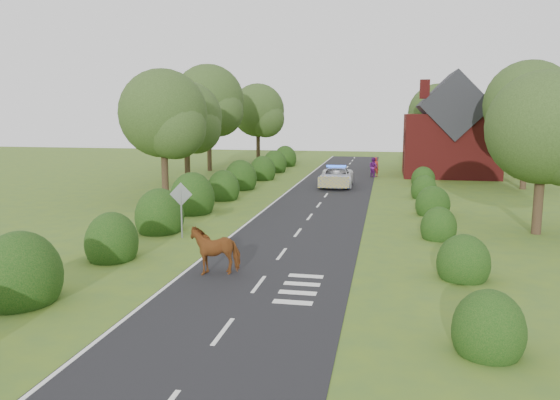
% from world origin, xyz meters
% --- Properties ---
extents(ground, '(120.00, 120.00, 0.00)m').
position_xyz_m(ground, '(0.00, 0.00, 0.00)').
color(ground, '#406226').
extents(road, '(6.00, 70.00, 0.02)m').
position_xyz_m(road, '(0.00, 15.00, 0.01)').
color(road, black).
rests_on(road, ground).
extents(road_markings, '(4.96, 70.00, 0.01)m').
position_xyz_m(road_markings, '(-1.60, 12.93, 0.03)').
color(road_markings, white).
rests_on(road_markings, road).
extents(hedgerow_left, '(2.75, 50.41, 3.00)m').
position_xyz_m(hedgerow_left, '(-6.51, 11.69, 0.75)').
color(hedgerow_left, black).
rests_on(hedgerow_left, ground).
extents(hedgerow_right, '(2.10, 45.78, 2.10)m').
position_xyz_m(hedgerow_right, '(6.60, 11.21, 0.55)').
color(hedgerow_right, black).
rests_on(hedgerow_right, ground).
extents(tree_left_a, '(5.74, 5.60, 8.38)m').
position_xyz_m(tree_left_a, '(-9.75, 11.86, 5.34)').
color(tree_left_a, '#332316').
rests_on(tree_left_a, ground).
extents(tree_left_b, '(5.74, 5.60, 8.07)m').
position_xyz_m(tree_left_b, '(-11.25, 19.86, 5.04)').
color(tree_left_b, '#332316').
rests_on(tree_left_b, ground).
extents(tree_left_c, '(6.97, 6.80, 10.22)m').
position_xyz_m(tree_left_c, '(-12.70, 29.83, 6.53)').
color(tree_left_c, '#332316').
rests_on(tree_left_c, ground).
extents(tree_left_d, '(6.15, 6.00, 8.89)m').
position_xyz_m(tree_left_d, '(-10.23, 39.85, 5.64)').
color(tree_left_d, '#332316').
rests_on(tree_left_d, ground).
extents(tree_right_a, '(5.33, 5.20, 7.56)m').
position_xyz_m(tree_right_a, '(11.23, 5.87, 4.74)').
color(tree_right_a, '#332316').
rests_on(tree_right_a, ground).
extents(tree_right_b, '(6.56, 6.40, 9.40)m').
position_xyz_m(tree_right_b, '(14.29, 21.84, 5.94)').
color(tree_right_b, '#332316').
rests_on(tree_right_b, ground).
extents(tree_right_c, '(6.15, 6.00, 8.58)m').
position_xyz_m(tree_right_c, '(9.27, 37.85, 5.34)').
color(tree_right_c, '#332316').
rests_on(tree_right_c, ground).
extents(road_sign, '(1.06, 0.08, 2.53)m').
position_xyz_m(road_sign, '(-5.00, 2.00, 1.65)').
color(road_sign, gray).
rests_on(road_sign, ground).
extents(house, '(8.00, 7.40, 9.17)m').
position_xyz_m(house, '(9.49, 30.00, 3.79)').
color(house, maroon).
rests_on(house, ground).
extents(cow, '(2.26, 1.79, 1.42)m').
position_xyz_m(cow, '(-1.83, -2.88, 0.71)').
color(cow, '#5A3516').
rests_on(cow, ground).
extents(police_van, '(2.62, 5.49, 1.64)m').
position_xyz_m(police_van, '(0.24, 20.73, 0.75)').
color(police_van, silver).
rests_on(police_van, ground).
extents(pedestrian_red, '(0.69, 0.52, 1.72)m').
position_xyz_m(pedestrian_red, '(3.02, 28.23, 0.86)').
color(pedestrian_red, '#AD2923').
rests_on(pedestrian_red, ground).
extents(pedestrian_purple, '(1.05, 1.05, 1.72)m').
position_xyz_m(pedestrian_purple, '(2.85, 27.76, 0.86)').
color(pedestrian_purple, '#5B1568').
rests_on(pedestrian_purple, ground).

